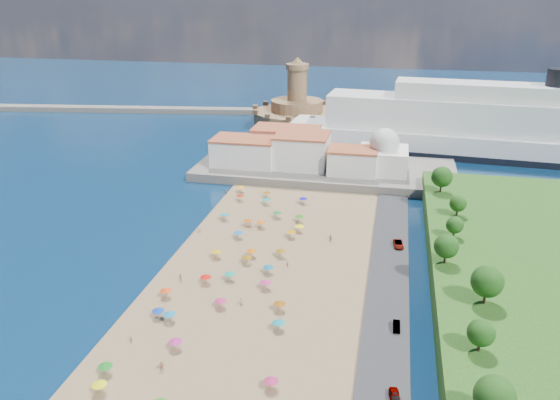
# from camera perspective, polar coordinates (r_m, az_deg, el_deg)

# --- Properties ---
(ground) EXTENTS (700.00, 700.00, 0.00)m
(ground) POSITION_cam_1_polar(r_m,az_deg,el_deg) (129.59, -4.06, -7.12)
(ground) COLOR #071938
(ground) RESTS_ON ground
(terrace) EXTENTS (90.00, 36.00, 3.00)m
(terrace) POSITION_cam_1_polar(r_m,az_deg,el_deg) (193.21, 4.71, 3.15)
(terrace) COLOR #59544C
(terrace) RESTS_ON ground
(jetty) EXTENTS (18.00, 70.00, 2.40)m
(jetty) POSITION_cam_1_polar(r_m,az_deg,el_deg) (229.83, 0.41, 6.11)
(jetty) COLOR #59544C
(jetty) RESTS_ON ground
(breakwater) EXTENTS (199.03, 34.77, 2.60)m
(breakwater) POSITION_cam_1_polar(r_m,az_deg,el_deg) (304.50, -16.40, 9.08)
(breakwater) COLOR #59544C
(breakwater) RESTS_ON ground
(waterfront_buildings) EXTENTS (57.00, 29.00, 11.00)m
(waterfront_buildings) POSITION_cam_1_polar(r_m,az_deg,el_deg) (193.90, 0.96, 5.26)
(waterfront_buildings) COLOR silver
(waterfront_buildings) RESTS_ON terrace
(domed_building) EXTENTS (16.00, 16.00, 15.00)m
(domed_building) POSITION_cam_1_polar(r_m,az_deg,el_deg) (187.78, 10.78, 4.69)
(domed_building) COLOR silver
(domed_building) RESTS_ON terrace
(fortress) EXTENTS (40.00, 40.00, 32.40)m
(fortress) POSITION_cam_1_polar(r_m,az_deg,el_deg) (257.14, 1.77, 9.01)
(fortress) COLOR #936D49
(fortress) RESTS_ON ground
(cruise_ship) EXTENTS (158.51, 34.70, 34.37)m
(cruise_ship) POSITION_cam_1_polar(r_m,az_deg,el_deg) (226.12, 21.08, 6.78)
(cruise_ship) COLOR black
(cruise_ship) RESTS_ON ground
(beach_parasols) EXTENTS (32.63, 116.33, 2.20)m
(beach_parasols) POSITION_cam_1_polar(r_m,az_deg,el_deg) (121.45, -5.55, -8.10)
(beach_parasols) COLOR gray
(beach_parasols) RESTS_ON beach
(beachgoers) EXTENTS (37.96, 101.50, 1.89)m
(beachgoers) POSITION_cam_1_polar(r_m,az_deg,el_deg) (124.03, -5.72, -7.98)
(beachgoers) COLOR tan
(beachgoers) RESTS_ON beach
(parked_cars) EXTENTS (2.91, 61.03, 1.42)m
(parked_cars) POSITION_cam_1_polar(r_m,az_deg,el_deg) (119.39, 12.16, -9.51)
(parked_cars) COLOR gray
(parked_cars) RESTS_ON promenade
(hillside_trees) EXTENTS (11.93, 109.38, 7.74)m
(hillside_trees) POSITION_cam_1_polar(r_m,az_deg,el_deg) (115.54, 18.81, -6.35)
(hillside_trees) COLOR #382314
(hillside_trees) RESTS_ON hillside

